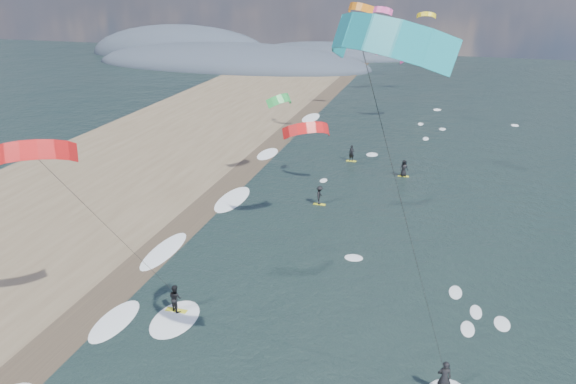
# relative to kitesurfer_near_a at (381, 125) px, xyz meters

# --- Properties ---
(wet_sand_strip) EXTENTS (3.00, 240.00, 0.00)m
(wet_sand_strip) POSITION_rel_kitesurfer_near_a_xyz_m (-17.69, 10.08, -14.67)
(wet_sand_strip) COLOR #382D23
(wet_sand_strip) RESTS_ON ground
(coastal_hills) EXTENTS (80.00, 41.00, 15.00)m
(coastal_hills) POSITION_rel_kitesurfer_near_a_xyz_m (-50.53, 107.95, -14.67)
(coastal_hills) COLOR #3D4756
(coastal_hills) RESTS_ON ground
(kitesurfer_near_a) EXTENTS (8.07, 9.57, 18.66)m
(kitesurfer_near_a) POSITION_rel_kitesurfer_near_a_xyz_m (0.00, 0.00, 0.00)
(kitesurfer_near_a) COLOR gold
(kitesurfer_near_a) RESTS_ON ground
(kitesurfer_near_b) EXTENTS (7.17, 9.06, 12.91)m
(kitesurfer_near_b) POSITION_rel_kitesurfer_near_a_xyz_m (-15.04, 3.76, -6.35)
(kitesurfer_near_b) COLOR gold
(kitesurfer_near_b) RESTS_ON ground
(far_kitesurfers) EXTENTS (7.64, 13.90, 1.81)m
(far_kitesurfers) POSITION_rel_kitesurfer_near_a_xyz_m (-5.92, 32.71, -13.78)
(far_kitesurfers) COLOR gold
(far_kitesurfers) RESTS_ON ground
(bg_kite_field) EXTENTS (13.55, 74.41, 10.20)m
(bg_kite_field) POSITION_rel_kitesurfer_near_a_xyz_m (-5.78, 54.83, -3.34)
(bg_kite_field) COLOR orange
(bg_kite_field) RESTS_ON ground
(shoreline_surf) EXTENTS (2.40, 79.40, 0.11)m
(shoreline_surf) POSITION_rel_kitesurfer_near_a_xyz_m (-16.49, 14.83, -14.67)
(shoreline_surf) COLOR white
(shoreline_surf) RESTS_ON ground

